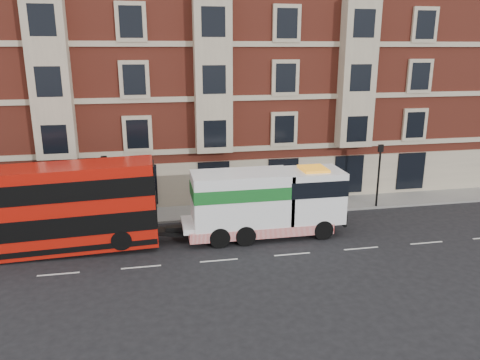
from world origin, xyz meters
name	(u,v)px	position (x,y,z in m)	size (l,w,h in m)	color
ground	(219,261)	(0.00, 0.00, 0.00)	(120.00, 120.00, 0.00)	black
sidewalk	(202,212)	(0.00, 7.50, 0.07)	(90.00, 3.00, 0.15)	slate
victorian_terrace	(195,57)	(0.50, 15.00, 10.07)	(45.00, 12.00, 20.40)	maroon
lamp_post_west	(106,185)	(-6.00, 6.20, 2.68)	(0.35, 0.15, 4.35)	black
lamp_post_east	(379,171)	(12.00, 6.20, 2.68)	(0.35, 0.15, 4.35)	black
double_decker_bus	(44,208)	(-8.97, 2.89, 2.52)	(11.77, 2.70, 4.76)	red
tow_truck	(264,202)	(3.09, 2.89, 2.08)	(9.42, 2.79, 3.93)	white
pedestrian	(11,214)	(-11.89, 7.11, 0.90)	(0.55, 0.36, 1.49)	#1E1933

